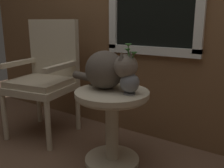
# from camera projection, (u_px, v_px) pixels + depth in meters

# --- Properties ---
(ground_plane) EXTENTS (6.00, 6.00, 0.00)m
(ground_plane) POSITION_uv_depth(u_px,v_px,m) (95.00, 164.00, 1.82)
(ground_plane) COLOR brown
(wicker_side_table) EXTENTS (0.52, 0.52, 0.55)m
(wicker_side_table) POSITION_uv_depth(u_px,v_px,m) (112.00, 114.00, 1.77)
(wicker_side_table) COLOR beige
(wicker_side_table) RESTS_ON ground_plane
(wicker_chair) EXTENTS (0.59, 0.58, 1.04)m
(wicker_chair) POSITION_uv_depth(u_px,v_px,m) (46.00, 73.00, 2.25)
(wicker_chair) COLOR beige
(wicker_chair) RESTS_ON ground_plane
(cat) EXTENTS (0.60, 0.31, 0.28)m
(cat) POSITION_uv_depth(u_px,v_px,m) (108.00, 69.00, 1.74)
(cat) COLOR brown
(cat) RESTS_ON wicker_side_table
(pewter_vase_with_ivy) EXTENTS (0.13, 0.13, 0.34)m
(pewter_vase_with_ivy) POSITION_uv_depth(u_px,v_px,m) (130.00, 79.00, 1.63)
(pewter_vase_with_ivy) COLOR slate
(pewter_vase_with_ivy) RESTS_ON wicker_side_table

